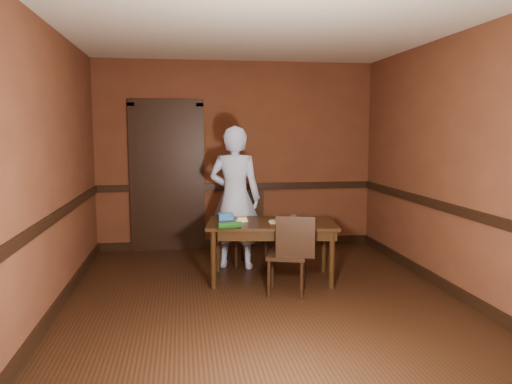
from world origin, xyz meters
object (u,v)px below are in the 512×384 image
object	(u,v)px
dining_table	(272,251)
sauce_jar	(293,219)
food_tub	(225,216)
chair_near	(287,254)
cheese_saucer	(242,220)
chair_far	(254,229)
sandwich_plate	(279,221)
person	(235,197)

from	to	relation	value
dining_table	sauce_jar	bearing A→B (deg)	-9.87
sauce_jar	food_tub	bearing A→B (deg)	158.50
chair_near	cheese_saucer	distance (m)	0.77
sauce_jar	cheese_saucer	world-z (taller)	sauce_jar
cheese_saucer	food_tub	size ratio (longest dim) A/B	0.77
chair_far	sandwich_plate	distance (m)	0.77
sandwich_plate	food_tub	xyz separation A→B (m)	(-0.59, 0.26, 0.02)
chair_far	food_tub	xyz separation A→B (m)	(-0.40, -0.45, 0.25)
sauce_jar	person	bearing A→B (deg)	130.91
chair_far	sauce_jar	size ratio (longest dim) A/B	11.34
chair_near	sauce_jar	size ratio (longest dim) A/B	10.27
chair_far	chair_near	size ratio (longest dim) A/B	1.10
chair_far	food_tub	world-z (taller)	chair_far
sandwich_plate	food_tub	world-z (taller)	food_tub
chair_far	food_tub	distance (m)	0.65
chair_near	person	bearing A→B (deg)	-52.17
sauce_jar	sandwich_plate	bearing A→B (deg)	167.46
chair_near	food_tub	distance (m)	0.96
food_tub	person	bearing A→B (deg)	62.62
chair_far	sauce_jar	world-z (taller)	chair_far
chair_near	person	world-z (taller)	person
dining_table	food_tub	distance (m)	0.67
chair_near	dining_table	bearing A→B (deg)	-65.34
chair_far	sauce_jar	distance (m)	0.86
sauce_jar	chair_far	bearing A→B (deg)	114.87
sandwich_plate	food_tub	distance (m)	0.64
chair_near	cheese_saucer	world-z (taller)	chair_near
food_tub	chair_far	bearing A→B (deg)	42.13
person	sandwich_plate	world-z (taller)	person
dining_table	cheese_saucer	distance (m)	0.50
chair_near	person	distance (m)	1.27
dining_table	food_tub	size ratio (longest dim) A/B	7.58
dining_table	chair_far	world-z (taller)	chair_far
chair_near	sandwich_plate	distance (m)	0.53
chair_near	cheese_saucer	size ratio (longest dim) A/B	5.79
chair_far	person	bearing A→B (deg)	-147.36
dining_table	sauce_jar	xyz separation A→B (m)	(0.24, -0.08, 0.38)
sandwich_plate	sauce_jar	bearing A→B (deg)	-12.54
person	food_tub	bearing A→B (deg)	86.94
chair_near	chair_far	bearing A→B (deg)	-64.60
person	food_tub	distance (m)	0.45
cheese_saucer	food_tub	bearing A→B (deg)	146.04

